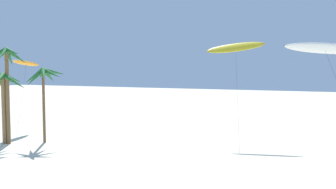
# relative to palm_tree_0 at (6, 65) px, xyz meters

# --- Properties ---
(palm_tree_0) EXTENTS (4.91, 4.38, 10.23)m
(palm_tree_0) POSITION_rel_palm_tree_0_xyz_m (0.00, 0.00, 0.00)
(palm_tree_0) COLOR brown
(palm_tree_0) RESTS_ON ground
(palm_tree_1) EXTENTS (4.55, 4.35, 8.12)m
(palm_tree_1) POSITION_rel_palm_tree_0_xyz_m (2.96, 2.32, -1.38)
(palm_tree_1) COLOR brown
(palm_tree_1) RESTS_ON ground
(palm_tree_2) EXTENTS (4.76, 4.76, 7.60)m
(palm_tree_2) POSITION_rel_palm_tree_0_xyz_m (-0.29, -0.13, -2.24)
(palm_tree_2) COLOR olive
(palm_tree_2) RESTS_ON ground
(flying_kite_0) EXTENTS (4.16, 7.22, 9.34)m
(flying_kite_0) POSITION_rel_palm_tree_0_xyz_m (-5.39, 7.51, 0.42)
(flying_kite_0) COLOR orange
(flying_kite_0) RESTS_ON ground
(flying_kite_1) EXTENTS (6.38, 7.36, 10.00)m
(flying_kite_1) POSITION_rel_palm_tree_0_xyz_m (30.47, 1.49, 0.98)
(flying_kite_1) COLOR white
(flying_kite_1) RESTS_ON ground
(flying_kite_4) EXTENTS (6.55, 9.05, 11.41)m
(flying_kite_4) POSITION_rel_palm_tree_0_xyz_m (20.72, 13.78, 2.07)
(flying_kite_4) COLOR yellow
(flying_kite_4) RESTS_ON ground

